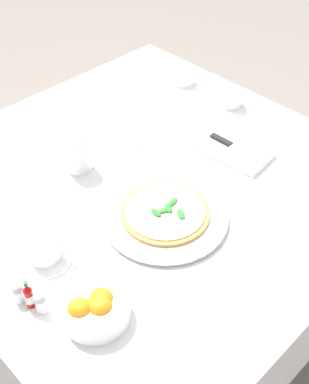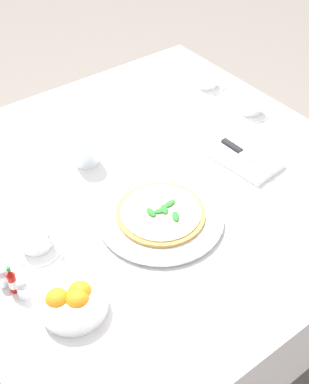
# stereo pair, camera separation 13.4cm
# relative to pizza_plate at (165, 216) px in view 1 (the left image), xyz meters

# --- Properties ---
(ground_plane) EXTENTS (8.00, 8.00, 0.00)m
(ground_plane) POSITION_rel_pizza_plate_xyz_m (-0.16, 0.08, -0.76)
(ground_plane) COLOR slate
(dining_table) EXTENTS (1.19, 1.19, 0.75)m
(dining_table) POSITION_rel_pizza_plate_xyz_m (-0.16, 0.08, -0.14)
(dining_table) COLOR white
(dining_table) RESTS_ON ground_plane
(pizza_plate) EXTENTS (0.33, 0.33, 0.02)m
(pizza_plate) POSITION_rel_pizza_plate_xyz_m (0.00, 0.00, 0.00)
(pizza_plate) COLOR white
(pizza_plate) RESTS_ON dining_table
(pizza) EXTENTS (0.23, 0.23, 0.02)m
(pizza) POSITION_rel_pizza_plate_xyz_m (0.00, 0.00, 0.01)
(pizza) COLOR #C68E47
(pizza) RESTS_ON pizza_plate
(coffee_cup_far_right) EXTENTS (0.13, 0.13, 0.06)m
(coffee_cup_far_right) POSITION_rel_pizza_plate_xyz_m (-0.43, 0.54, 0.02)
(coffee_cup_far_right) COLOR white
(coffee_cup_far_right) RESTS_ON dining_table
(coffee_cup_near_right) EXTENTS (0.13, 0.13, 0.06)m
(coffee_cup_near_right) POSITION_rel_pizza_plate_xyz_m (-0.22, 0.54, 0.02)
(coffee_cup_near_right) COLOR white
(coffee_cup_near_right) RESTS_ON dining_table
(coffee_cup_left_edge) EXTENTS (0.13, 0.13, 0.07)m
(coffee_cup_left_edge) POSITION_rel_pizza_plate_xyz_m (-0.11, -0.30, 0.02)
(coffee_cup_left_edge) COLOR white
(coffee_cup_left_edge) RESTS_ON dining_table
(water_glass_back_corner) EXTENTS (0.08, 0.08, 0.12)m
(water_glass_back_corner) POSITION_rel_pizza_plate_xyz_m (-0.32, -0.03, 0.04)
(water_glass_back_corner) COLOR white
(water_glass_back_corner) RESTS_ON dining_table
(napkin_folded) EXTENTS (0.23, 0.15, 0.02)m
(napkin_folded) POSITION_rel_pizza_plate_xyz_m (-0.05, 0.35, -0.00)
(napkin_folded) COLOR white
(napkin_folded) RESTS_ON dining_table
(dinner_knife) EXTENTS (0.20, 0.03, 0.01)m
(dinner_knife) POSITION_rel_pizza_plate_xyz_m (-0.05, 0.35, 0.01)
(dinner_knife) COLOR silver
(dinner_knife) RESTS_ON napkin_folded
(citrus_bowl) EXTENTS (0.15, 0.15, 0.06)m
(citrus_bowl) POSITION_rel_pizza_plate_xyz_m (0.10, -0.32, 0.02)
(citrus_bowl) COLOR white
(citrus_bowl) RESTS_ON dining_table
(hot_sauce_bottle) EXTENTS (0.02, 0.02, 0.08)m
(hot_sauce_bottle) POSITION_rel_pizza_plate_xyz_m (-0.02, -0.40, 0.02)
(hot_sauce_bottle) COLOR #B7140F
(hot_sauce_bottle) RESTS_ON dining_table
(salt_shaker) EXTENTS (0.03, 0.03, 0.06)m
(salt_shaker) POSITION_rel_pizza_plate_xyz_m (0.01, -0.39, 0.01)
(salt_shaker) COLOR white
(salt_shaker) RESTS_ON dining_table
(pepper_shaker) EXTENTS (0.03, 0.03, 0.06)m
(pepper_shaker) POSITION_rel_pizza_plate_xyz_m (-0.05, -0.41, 0.01)
(pepper_shaker) COLOR white
(pepper_shaker) RESTS_ON dining_table
(menu_card) EXTENTS (0.09, 0.03, 0.06)m
(menu_card) POSITION_rel_pizza_plate_xyz_m (-0.32, 0.17, 0.02)
(menu_card) COLOR white
(menu_card) RESTS_ON dining_table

